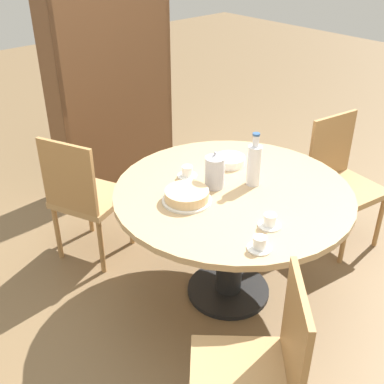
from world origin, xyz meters
The scene contains 13 objects.
ground_plane centered at (0.00, 0.00, 0.00)m, with size 14.00×14.00×0.00m, color brown.
dining_table centered at (0.00, 0.00, 0.60)m, with size 1.35×1.35×0.75m.
chair_a centered at (1.01, -0.09, 0.49)m, with size 0.48×0.48×0.92m.
chair_b centered at (-0.44, 0.91, 0.49)m, with size 0.55×0.55×0.92m.
chair_c centered at (-0.65, -0.78, 0.49)m, with size 0.59×0.59×0.92m.
bookshelf centered at (0.34, 1.71, 0.82)m, with size 1.05×0.28×1.63m.
coffee_pot centered at (-0.05, 0.10, 0.85)m, with size 0.11×0.11×0.22m.
water_bottle centered at (0.13, -0.03, 0.88)m, with size 0.08×0.08×0.31m.
cake_main centered at (-0.27, 0.08, 0.78)m, with size 0.27×0.27×0.07m.
cup_a centered at (-0.30, -0.46, 0.78)m, with size 0.12×0.12×0.07m.
cup_b centered at (-0.09, 0.29, 0.78)m, with size 0.12×0.12×0.07m.
cup_c centered at (-0.12, -0.37, 0.78)m, with size 0.12×0.12×0.07m.
plate_stack centered at (0.21, 0.24, 0.78)m, with size 0.19×0.19×0.05m.
Camera 1 is at (-1.72, -1.59, 2.10)m, focal length 45.00 mm.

